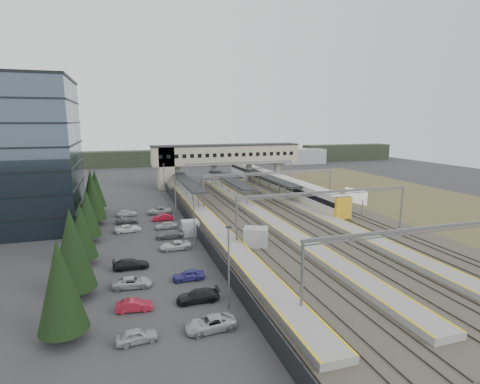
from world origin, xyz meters
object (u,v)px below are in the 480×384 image
object	(u,v)px
relay_cabin_far	(190,228)
train	(273,181)
relay_cabin_near	(256,237)
billboard	(356,197)
footbridge	(216,157)

from	to	relation	value
relay_cabin_far	train	distance (m)	42.49
relay_cabin_near	relay_cabin_far	size ratio (longest dim) A/B	1.58
relay_cabin_far	train	bearing A→B (deg)	49.88
relay_cabin_far	billboard	distance (m)	33.59
billboard	relay_cabin_far	bearing A→B (deg)	-171.26
relay_cabin_near	footbridge	bearing A→B (deg)	81.93
train	billboard	xyz separation A→B (m)	(5.78, -27.39, 0.78)
billboard	train	bearing A→B (deg)	101.92
relay_cabin_far	footbridge	bearing A→B (deg)	70.66
relay_cabin_near	train	xyz separation A→B (m)	(19.55, 40.73, 0.84)
train	billboard	size ratio (longest dim) A/B	12.19
relay_cabin_near	footbridge	distance (m)	52.13
footbridge	train	xyz separation A→B (m)	(12.30, -10.47, -5.69)
relay_cabin_near	relay_cabin_far	distance (m)	11.37
footbridge	billboard	distance (m)	42.24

